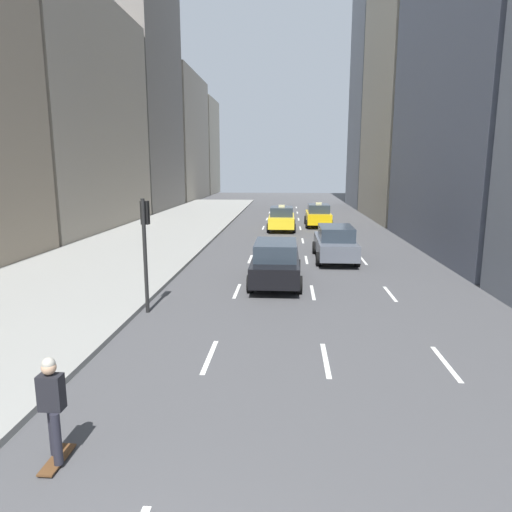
# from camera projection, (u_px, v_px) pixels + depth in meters

# --- Properties ---
(sidewalk_left) EXTENTS (8.00, 66.00, 0.15)m
(sidewalk_left) POSITION_uv_depth(u_px,v_px,m) (157.00, 236.00, 30.14)
(sidewalk_left) COLOR gray
(sidewalk_left) RESTS_ON ground
(lane_markings) EXTENTS (5.72, 56.00, 0.01)m
(lane_markings) POSITION_uv_depth(u_px,v_px,m) (304.00, 249.00, 25.58)
(lane_markings) COLOR white
(lane_markings) RESTS_ON ground
(building_row_left) EXTENTS (6.00, 84.10, 28.80)m
(building_row_left) POSITION_uv_depth(u_px,v_px,m) (117.00, 104.00, 41.47)
(building_row_left) COLOR gray
(building_row_left) RESTS_ON ground
(building_row_right) EXTENTS (6.00, 57.26, 36.02)m
(building_row_right) POSITION_uv_depth(u_px,v_px,m) (441.00, 25.00, 31.29)
(building_row_right) COLOR gray
(building_row_right) RESTS_ON ground
(taxi_lead) EXTENTS (2.02, 4.40, 1.87)m
(taxi_lead) POSITION_uv_depth(u_px,v_px,m) (318.00, 215.00, 35.32)
(taxi_lead) COLOR yellow
(taxi_lead) RESTS_ON ground
(taxi_second) EXTENTS (2.02, 4.40, 1.87)m
(taxi_second) POSITION_uv_depth(u_px,v_px,m) (282.00, 218.00, 33.03)
(taxi_second) COLOR yellow
(taxi_second) RESTS_ON ground
(sedan_black_near) EXTENTS (2.02, 4.97, 1.71)m
(sedan_black_near) POSITION_uv_depth(u_px,v_px,m) (335.00, 243.00, 22.48)
(sedan_black_near) COLOR #565B66
(sedan_black_near) RESTS_ON ground
(sedan_silver_behind) EXTENTS (2.02, 4.84, 1.71)m
(sedan_silver_behind) POSITION_uv_depth(u_px,v_px,m) (276.00, 262.00, 17.94)
(sedan_silver_behind) COLOR black
(sedan_silver_behind) RESTS_ON ground
(skateboarder) EXTENTS (0.36, 0.80, 1.75)m
(skateboarder) POSITION_uv_depth(u_px,v_px,m) (52.00, 406.00, 6.94)
(skateboarder) COLOR brown
(skateboarder) RESTS_ON ground
(traffic_light_pole) EXTENTS (0.24, 0.42, 3.60)m
(traffic_light_pole) POSITION_uv_depth(u_px,v_px,m) (145.00, 237.00, 14.11)
(traffic_light_pole) COLOR black
(traffic_light_pole) RESTS_ON ground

